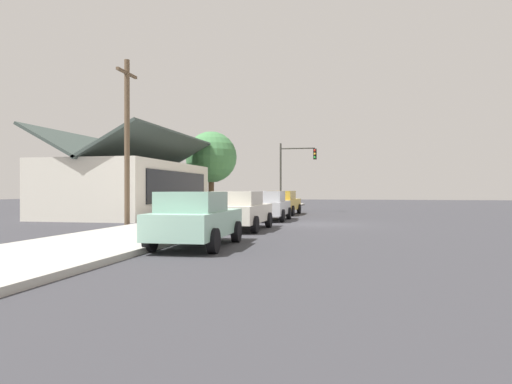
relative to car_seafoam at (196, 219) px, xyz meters
The scene contains 11 objects.
ground_plane 10.06m from the car_seafoam, 15.43° to the right, with size 120.00×120.00×0.00m, color #38383D.
sidewalk_curb 10.12m from the car_seafoam, 16.89° to the left, with size 60.00×4.20×0.16m, color #B2AFA8.
car_seafoam is the anchor object (origin of this frame).
car_ivory 5.82m from the car_seafoam, ahead, with size 4.53×2.05×1.59m.
car_silver 11.93m from the car_seafoam, ahead, with size 4.33×2.03×1.59m.
car_mustard 18.04m from the car_seafoam, ahead, with size 4.87×2.05×1.59m.
storefront_building 17.19m from the car_seafoam, 32.89° to the left, with size 12.38×6.79×5.20m.
shade_tree 23.60m from the car_seafoam, 16.12° to the left, with size 4.02×4.02×6.27m.
traffic_light_main 22.45m from the car_seafoam, ahead, with size 0.37×2.79×5.20m.
utility_pole_wooden 9.15m from the car_seafoam, 40.01° to the left, with size 1.80×0.24×7.50m.
fire_hydrant_red 9.95m from the car_seafoam, ahead, with size 0.22×0.22×0.71m.
Camera 1 is at (-22.33, -1.71, 1.63)m, focal length 32.58 mm.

